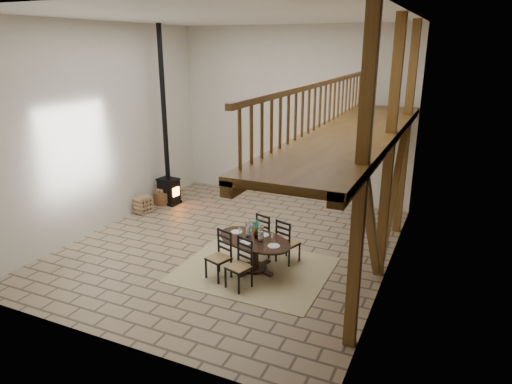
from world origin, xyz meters
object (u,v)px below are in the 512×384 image
at_px(wood_stove, 167,166).
at_px(log_stack, 143,205).
at_px(log_basket, 163,197).
at_px(dining_table, 255,252).

xyz_separation_m(wood_stove, log_stack, (-0.20, -0.95, -0.92)).
distance_m(wood_stove, log_basket, 0.96).
relative_size(wood_stove, log_basket, 8.71).
bearing_deg(wood_stove, log_basket, -147.79).
distance_m(wood_stove, log_stack, 1.33).
xyz_separation_m(dining_table, wood_stove, (-4.02, 2.75, 0.74)).
height_order(log_basket, log_stack, log_basket).
height_order(dining_table, log_stack, dining_table).
xyz_separation_m(log_basket, log_stack, (-0.04, -0.87, 0.03)).
bearing_deg(log_stack, log_basket, 87.51).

